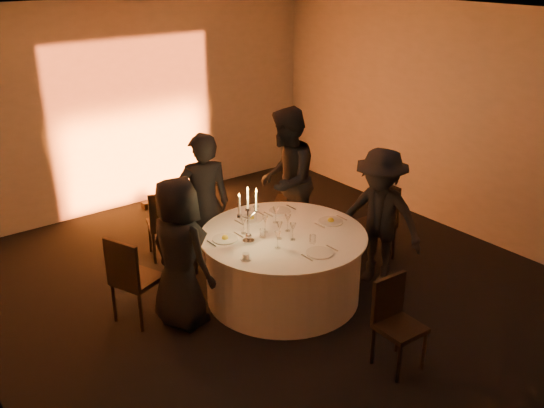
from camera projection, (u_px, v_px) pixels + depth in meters
floor at (283, 296)px, 6.78m from camera, size 7.00×7.00×0.00m
ceiling at (285, 17)px, 5.62m from camera, size 7.00×7.00×0.00m
wall_back at (133, 106)px, 8.76m from camera, size 7.00×0.00×7.00m
wall_right at (463, 123)px, 7.89m from camera, size 0.00×7.00×7.00m
uplighter_fixture at (150, 204)px, 9.10m from camera, size 0.25×0.12×0.10m
banquet_table at (283, 266)px, 6.63m from camera, size 1.80×1.80×0.77m
chair_left at (131, 276)px, 6.11m from camera, size 0.55×0.55×0.96m
chair_back_left at (165, 221)px, 7.43m from camera, size 0.50×0.50×0.91m
chair_back_right at (296, 197)px, 8.13m from camera, size 0.57×0.57×0.92m
chair_right at (379, 217)px, 7.47m from camera, size 0.43×0.43×0.95m
chair_front at (395, 318)px, 5.50m from camera, size 0.40×0.40×0.87m
guest_left at (179, 253)px, 6.01m from camera, size 0.65×0.86×1.59m
guest_back_left at (204, 205)px, 6.98m from camera, size 0.73×0.60×1.73m
guest_back_right at (286, 180)px, 7.56m from camera, size 1.14×1.11×1.84m
guest_right at (379, 218)px, 6.79m from camera, size 0.91×1.18×1.61m
plate_left at (225, 238)px, 6.35m from camera, size 0.36×0.27×0.08m
plate_back_left at (251, 218)px, 6.83m from camera, size 0.36×0.26×0.08m
plate_back_right at (280, 211)px, 7.04m from camera, size 0.35×0.25×0.01m
plate_right at (331, 221)px, 6.76m from camera, size 0.36×0.28×0.08m
plate_front at (320, 253)px, 6.06m from camera, size 0.36×0.28×0.01m
coffee_cup at (246, 257)px, 5.94m from camera, size 0.11×0.11×0.07m
candelabra at (248, 223)px, 6.22m from camera, size 0.26×0.12×0.62m
wine_glass_a at (265, 221)px, 6.47m from camera, size 0.07×0.07×0.19m
wine_glass_b at (276, 211)px, 6.70m from camera, size 0.07×0.07×0.19m
wine_glass_c at (278, 236)px, 6.11m from camera, size 0.07×0.07×0.19m
wine_glass_d at (279, 227)px, 6.32m from camera, size 0.07×0.07×0.19m
wine_glass_e at (243, 222)px, 6.44m from camera, size 0.07×0.07×0.19m
wine_glass_f at (293, 228)px, 6.30m from camera, size 0.07×0.07×0.19m
wine_glass_g at (288, 219)px, 6.50m from camera, size 0.07×0.07×0.19m
wine_glass_h at (256, 210)px, 6.72m from camera, size 0.07×0.07×0.19m
tumbler_a at (313, 239)px, 6.26m from camera, size 0.07×0.07×0.09m
tumbler_b at (263, 233)px, 6.39m from camera, size 0.07×0.07×0.09m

